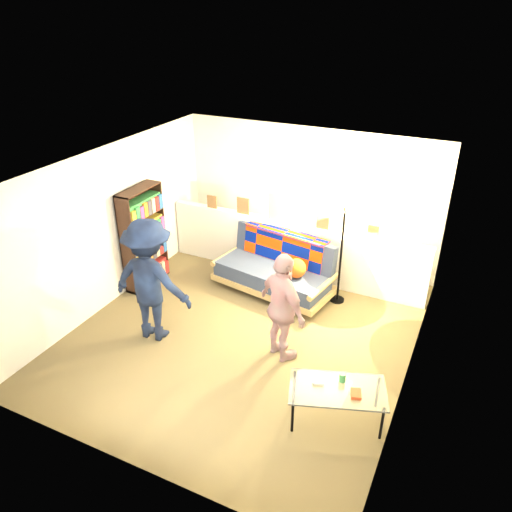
# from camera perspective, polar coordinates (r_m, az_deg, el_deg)

# --- Properties ---
(ground) EXTENTS (5.00, 5.00, 0.00)m
(ground) POSITION_cam_1_polar(r_m,az_deg,el_deg) (7.19, -1.39, -8.78)
(ground) COLOR brown
(ground) RESTS_ON ground
(room_shell) EXTENTS (4.60, 5.05, 2.45)m
(room_shell) POSITION_cam_1_polar(r_m,az_deg,el_deg) (6.73, 0.26, 4.94)
(room_shell) COLOR silver
(room_shell) RESTS_ON ground
(half_wall_ledge) EXTENTS (4.45, 0.15, 1.00)m
(half_wall_ledge) POSITION_cam_1_polar(r_m,az_deg,el_deg) (8.33, 4.16, 0.69)
(half_wall_ledge) COLOR silver
(half_wall_ledge) RESTS_ON ground
(ledge_decor) EXTENTS (2.97, 0.02, 0.45)m
(ledge_decor) POSITION_cam_1_polar(r_m,az_deg,el_deg) (8.11, 2.78, 5.22)
(ledge_decor) COLOR brown
(ledge_decor) RESTS_ON half_wall_ledge
(futon_sofa) EXTENTS (2.02, 1.20, 0.82)m
(futon_sofa) POSITION_cam_1_polar(r_m,az_deg,el_deg) (7.98, 2.34, -1.53)
(futon_sofa) COLOR #A68750
(futon_sofa) RESTS_ON ground
(bookshelf) EXTENTS (0.28, 0.83, 1.66)m
(bookshelf) POSITION_cam_1_polar(r_m,az_deg,el_deg) (8.20, -12.71, 1.72)
(bookshelf) COLOR black
(bookshelf) RESTS_ON ground
(coffee_table) EXTENTS (1.19, 0.90, 0.55)m
(coffee_table) POSITION_cam_1_polar(r_m,az_deg,el_deg) (5.75, 9.36, -14.94)
(coffee_table) COLOR black
(coffee_table) RESTS_ON ground
(floor_lamp) EXTENTS (0.35, 0.30, 1.65)m
(floor_lamp) POSITION_cam_1_polar(r_m,az_deg,el_deg) (7.45, 10.08, 2.64)
(floor_lamp) COLOR black
(floor_lamp) RESTS_ON ground
(person_left) EXTENTS (1.18, 0.73, 1.76)m
(person_left) POSITION_cam_1_polar(r_m,az_deg,el_deg) (6.83, -11.98, -2.77)
(person_left) COLOR black
(person_left) RESTS_ON ground
(person_right) EXTENTS (0.94, 0.79, 1.51)m
(person_right) POSITION_cam_1_polar(r_m,az_deg,el_deg) (6.35, 3.07, -5.97)
(person_right) COLOR pink
(person_right) RESTS_ON ground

